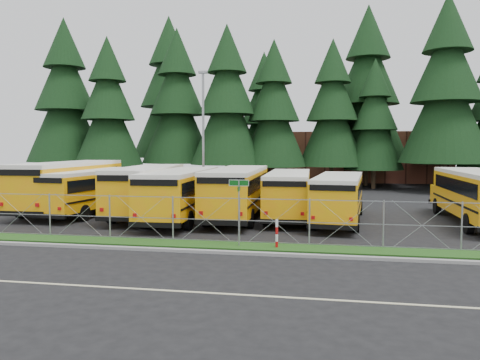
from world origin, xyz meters
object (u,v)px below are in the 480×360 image
(bus_5, at_px, (289,195))
(light_standard, at_px, (203,130))
(striped_bollard, at_px, (277,234))
(bus_1, at_px, (97,192))
(bus_east, at_px, (475,197))
(bus_4, at_px, (238,193))
(bus_2, at_px, (149,191))
(bus_0, at_px, (72,186))
(street_sign, at_px, (239,198))
(bus_6, at_px, (339,199))
(bus_3, at_px, (183,195))

(bus_5, bearing_deg, light_standard, 129.21)
(striped_bollard, bearing_deg, bus_1, 146.01)
(bus_east, xyz_separation_m, light_standard, (-17.54, 9.16, 4.05))
(bus_5, distance_m, striped_bollard, 8.58)
(bus_4, bearing_deg, light_standard, 114.68)
(bus_2, bearing_deg, bus_1, 172.44)
(bus_0, bearing_deg, street_sign, -36.82)
(bus_4, bearing_deg, bus_0, 172.70)
(bus_0, xyz_separation_m, bus_2, (5.61, -0.90, -0.11))
(striped_bollard, xyz_separation_m, light_standard, (-7.64, 17.23, 4.90))
(bus_2, distance_m, bus_6, 11.41)
(bus_3, distance_m, bus_5, 6.20)
(bus_1, xyz_separation_m, bus_3, (6.12, -1.58, 0.06))
(bus_6, bearing_deg, bus_0, 179.99)
(bus_4, distance_m, bus_east, 12.96)
(street_sign, bearing_deg, bus_east, 34.91)
(bus_6, xyz_separation_m, striped_bollard, (-2.70, -7.34, -0.71))
(street_sign, relative_size, light_standard, 0.28)
(bus_0, height_order, street_sign, bus_0)
(bus_1, distance_m, street_sign, 13.37)
(bus_3, bearing_deg, striped_bollard, -49.58)
(bus_0, bearing_deg, bus_east, -3.87)
(bus_2, xyz_separation_m, street_sign, (7.09, -8.05, 0.54))
(bus_east, xyz_separation_m, striped_bollard, (-9.90, -8.07, -0.85))
(bus_5, relative_size, street_sign, 3.67)
(bus_5, xyz_separation_m, bus_east, (10.06, -0.47, 0.10))
(bus_0, distance_m, bus_5, 14.15)
(bus_2, height_order, bus_4, bus_2)
(street_sign, xyz_separation_m, striped_bollard, (1.59, -0.06, -1.43))
(bus_2, height_order, bus_6, bus_2)
(street_sign, distance_m, light_standard, 18.54)
(bus_3, xyz_separation_m, striped_bollard, (6.05, -6.62, -0.84))
(bus_2, height_order, light_standard, light_standard)
(striped_bollard, bearing_deg, light_standard, 113.91)
(striped_bollard, bearing_deg, bus_0, 147.80)
(bus_5, relative_size, light_standard, 1.02)
(bus_3, relative_size, bus_4, 0.98)
(bus_3, height_order, bus_6, bus_3)
(bus_east, bearing_deg, striped_bollard, -140.11)
(bus_5, xyz_separation_m, striped_bollard, (0.16, -8.54, -0.75))
(street_sign, bearing_deg, bus_1, 142.40)
(bus_east, height_order, striped_bollard, bus_east)
(street_sign, height_order, light_standard, light_standard)
(bus_1, height_order, bus_4, bus_4)
(bus_3, relative_size, street_sign, 3.90)
(bus_3, height_order, striped_bollard, bus_3)
(bus_5, height_order, striped_bollard, bus_5)
(bus_2, relative_size, bus_east, 1.03)
(bus_1, height_order, striped_bollard, bus_1)
(bus_east, bearing_deg, bus_2, -179.39)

